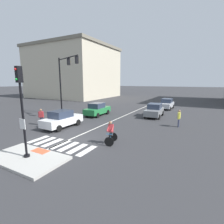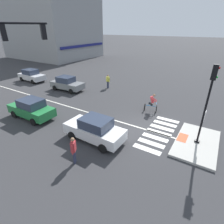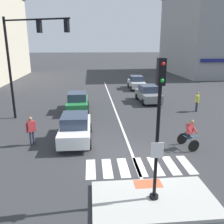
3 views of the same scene
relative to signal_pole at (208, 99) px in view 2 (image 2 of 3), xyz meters
name	(u,v)px [view 2 (image 2 of 3)]	position (x,y,z in m)	size (l,w,h in m)	color
ground_plane	(147,129)	(0.00, 3.44, -3.13)	(300.00, 300.00, 0.00)	#333335
traffic_island	(197,143)	(0.00, 0.01, -3.06)	(4.47, 2.50, 0.15)	#B2AFA8
tactile_pad_front	(182,138)	(0.00, 0.91, -2.98)	(1.10, 0.60, 0.01)	#DB5B38
signal_pole	(208,99)	(0.00, 0.00, 0.00)	(0.44, 0.38, 4.96)	black
crosswalk_stripe_a	(147,149)	(-2.28, 2.54, -3.13)	(0.44, 1.80, 0.01)	silver
crosswalk_stripe_b	(151,143)	(-1.52, 2.54, -3.13)	(0.44, 1.80, 0.01)	silver
crosswalk_stripe_c	(155,137)	(-0.76, 2.54, -3.13)	(0.44, 1.80, 0.01)	silver
crosswalk_stripe_d	(159,132)	(0.00, 2.54, -3.13)	(0.44, 1.80, 0.01)	silver
crosswalk_stripe_e	(162,128)	(0.76, 2.54, -3.13)	(0.44, 1.80, 0.01)	silver
crosswalk_stripe_f	(165,124)	(1.52, 2.54, -3.13)	(0.44, 1.80, 0.01)	silver
crosswalk_stripe_g	(168,120)	(2.28, 2.54, -3.13)	(0.44, 1.80, 0.01)	silver
lane_centre_line	(54,102)	(-0.12, 13.44, -3.13)	(0.14, 28.00, 0.01)	silver
building_corner_right	(52,24)	(21.42, 37.20, 4.47)	(16.15, 19.77, 15.17)	gray
car_grey_eastbound_far	(67,84)	(3.39, 15.04, -2.32)	(1.98, 4.17, 1.64)	slate
car_green_westbound_far	(31,109)	(-3.33, 12.35, -2.32)	(1.89, 4.12, 1.64)	#237A3D
car_silver_eastbound_distant	(32,75)	(3.59, 22.07, -2.32)	(1.90, 4.13, 1.64)	silver
car_white_westbound_near	(95,129)	(-3.13, 5.92, -2.32)	(1.88, 4.12, 1.64)	white
cyclist	(152,103)	(3.07, 4.30, -2.26)	(0.88, 1.21, 1.68)	black
pedestrian_at_curb_left	(74,148)	(-5.55, 5.52, -2.15)	(0.50, 0.36, 1.67)	#2D334C
pedestrian_waiting_far_side	(108,80)	(6.68, 11.33, -2.15)	(0.24, 0.55, 1.67)	#2D334C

